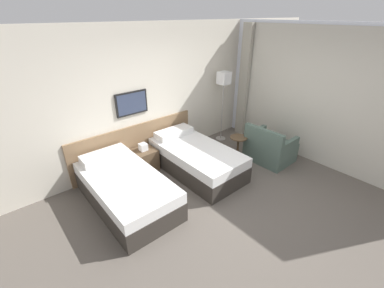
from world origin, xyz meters
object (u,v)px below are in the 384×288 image
at_px(bed_near_window, 196,158).
at_px(floor_lamp, 224,83).
at_px(nightstand, 144,159).
at_px(side_table, 238,144).
at_px(armchair, 269,149).
at_px(bed_near_door, 126,189).

distance_m(bed_near_window, floor_lamp, 1.94).
bearing_deg(nightstand, side_table, -27.27).
height_order(floor_lamp, armchair, floor_lamp).
height_order(nightstand, side_table, nightstand).
xyz_separation_m(side_table, armchair, (0.45, -0.48, -0.08)).
distance_m(bed_near_window, nightstand, 1.02).
distance_m(nightstand, floor_lamp, 2.48).
relative_size(side_table, armchair, 0.57).
xyz_separation_m(bed_near_door, floor_lamp, (2.94, 0.68, 1.13)).
bearing_deg(bed_near_window, armchair, -25.63).
bearing_deg(nightstand, bed_near_window, -42.23).
xyz_separation_m(floor_lamp, armchair, (0.03, -1.38, -1.13)).
bearing_deg(side_table, bed_near_window, 167.67).
distance_m(nightstand, armchair, 2.61).
bearing_deg(bed_near_door, armchair, -13.22).
xyz_separation_m(bed_near_window, floor_lamp, (1.42, 0.68, 1.13)).
distance_m(nightstand, side_table, 1.98).
height_order(nightstand, floor_lamp, floor_lamp).
distance_m(bed_near_door, floor_lamp, 3.22).
bearing_deg(bed_near_window, nightstand, 137.77).
relative_size(bed_near_window, nightstand, 3.33).
bearing_deg(nightstand, armchair, -32.06).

